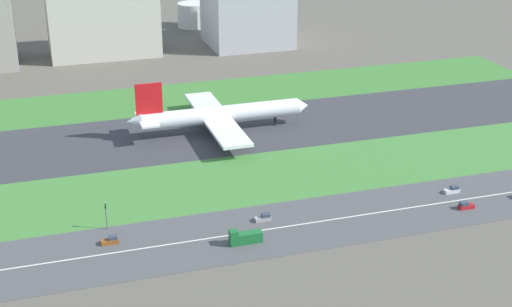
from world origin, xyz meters
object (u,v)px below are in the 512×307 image
object	(u,v)px
hangar_building	(102,8)
office_tower	(247,3)
car_3	(466,206)
traffic_light	(106,214)
car_0	(111,240)
fuel_tank_west	(194,15)
airliner	(217,115)
car_1	(264,218)
car_2	(452,190)
truck_0	(245,237)

from	to	relation	value
hangar_building	office_tower	xyz separation A→B (m)	(70.23, 0.00, -1.81)
car_3	traffic_light	bearing A→B (deg)	-10.63
car_0	fuel_tank_west	bearing A→B (deg)	71.79
airliner	car_3	bearing A→B (deg)	-57.26
car_0	airliner	bearing A→B (deg)	56.04
car_3	car_0	size ratio (longest dim) A/B	1.00
car_1	car_2	bearing A→B (deg)	0.00
office_tower	car_2	bearing A→B (deg)	-88.01
airliner	fuel_tank_west	xyz separation A→B (m)	(28.91, 159.00, 0.20)
office_tower	car_1	bearing A→B (deg)	-105.64
car_0	car_2	bearing A→B (deg)	0.00
car_2	car_1	distance (m)	57.28
car_1	airliner	bearing A→B (deg)	85.60
car_2	car_3	distance (m)	10.18
hangar_building	car_2	bearing A→B (deg)	-67.19
car_3	fuel_tank_west	world-z (taller)	fuel_tank_west
office_tower	hangar_building	bearing A→B (deg)	180.00
traffic_light	office_tower	distance (m)	197.21
traffic_light	fuel_tank_west	size ratio (longest dim) A/B	0.42
traffic_light	office_tower	world-z (taller)	office_tower
car_1	car_3	xyz separation A→B (m)	(55.39, -10.00, 0.00)
car_3	hangar_building	distance (m)	207.11
fuel_tank_west	car_0	bearing A→B (deg)	-108.21
truck_0	hangar_building	distance (m)	193.42
truck_0	hangar_building	bearing A→B (deg)	-86.72
car_1	traffic_light	bearing A→B (deg)	168.82
car_3	car_0	xyz separation A→B (m)	(-95.95, 10.00, 0.00)
car_1	office_tower	xyz separation A→B (m)	(50.95, 182.00, 19.54)
car_2	car_3	xyz separation A→B (m)	(-1.89, -10.00, 0.00)
office_tower	traffic_light	bearing A→B (deg)	-117.71
truck_0	car_3	world-z (taller)	truck_0
car_2	hangar_building	distance (m)	198.60
car_3	traffic_light	world-z (taller)	traffic_light
car_3	car_0	world-z (taller)	same
office_tower	fuel_tank_west	xyz separation A→B (m)	(-16.81, 45.00, -14.04)
car_1	office_tower	size ratio (longest dim) A/B	0.11
traffic_light	hangar_building	distance (m)	176.21
car_1	hangar_building	xyz separation A→B (m)	(-19.28, 182.00, 21.36)
car_0	truck_0	bearing A→B (deg)	-17.22
car_3	traffic_light	distance (m)	97.57
airliner	car_0	distance (m)	82.15
car_2	truck_0	size ratio (longest dim) A/B	0.52
car_3	car_1	bearing A→B (deg)	-10.23
car_2	car_3	size ratio (longest dim) A/B	1.00
car_0	traffic_light	xyz separation A→B (m)	(0.11, 7.99, 3.37)
car_2	car_1	size ratio (longest dim) A/B	1.00
airliner	truck_0	size ratio (longest dim) A/B	7.74
car_0	traffic_light	size ratio (longest dim) A/B	0.61
car_0	hangar_building	world-z (taller)	hangar_building
car_1	traffic_light	world-z (taller)	traffic_light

